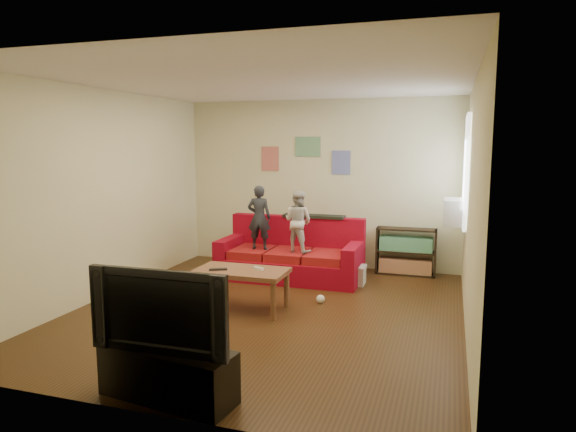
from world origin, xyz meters
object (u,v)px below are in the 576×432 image
(coffee_table, at_px, (241,275))
(file_box, at_px, (352,274))
(child_b, at_px, (298,221))
(sofa, at_px, (292,257))
(bookshelf, at_px, (406,254))
(television, at_px, (165,308))
(tv_stand, at_px, (168,374))
(child_a, at_px, (259,217))

(coffee_table, bearing_deg, file_box, 55.16)
(child_b, bearing_deg, file_box, -156.66)
(sofa, distance_m, bookshelf, 1.77)
(child_b, bearing_deg, sofa, -31.96)
(child_b, relative_size, file_box, 2.27)
(television, bearing_deg, tv_stand, 0.00)
(sofa, xyz_separation_m, child_a, (-0.45, -0.17, 0.61))
(child_b, height_order, file_box, child_b)
(child_b, height_order, coffee_table, child_b)
(coffee_table, xyz_separation_m, television, (0.31, -2.23, 0.32))
(sofa, distance_m, file_box, 0.95)
(bookshelf, bearing_deg, file_box, -130.89)
(child_a, height_order, child_b, child_a)
(child_b, relative_size, tv_stand, 0.81)
(child_a, height_order, file_box, child_a)
(file_box, bearing_deg, television, -101.36)
(child_a, bearing_deg, tv_stand, 91.93)
(sofa, xyz_separation_m, television, (0.17, -3.84, 0.44))
(bookshelf, bearing_deg, child_a, -157.00)
(coffee_table, bearing_deg, child_b, 78.95)
(child_a, bearing_deg, child_b, 172.25)
(child_b, distance_m, file_box, 1.09)
(child_b, relative_size, television, 0.79)
(tv_stand, relative_size, television, 0.97)
(sofa, bearing_deg, television, -87.40)
(child_a, distance_m, child_b, 0.60)
(sofa, xyz_separation_m, child_b, (0.15, -0.17, 0.58))
(file_box, bearing_deg, bookshelf, 49.11)
(bookshelf, relative_size, tv_stand, 0.81)
(bookshelf, xyz_separation_m, television, (-1.44, -4.55, 0.42))
(file_box, distance_m, television, 3.88)
(tv_stand, bearing_deg, child_a, 107.36)
(child_a, relative_size, tv_stand, 0.86)
(bookshelf, xyz_separation_m, file_box, (-0.69, -0.80, -0.18))
(file_box, bearing_deg, tv_stand, -101.36)
(television, bearing_deg, file_box, 78.04)
(tv_stand, height_order, television, television)
(sofa, xyz_separation_m, bookshelf, (1.62, 0.71, 0.01))
(coffee_table, relative_size, tv_stand, 0.99)
(coffee_table, bearing_deg, child_a, 102.42)
(bookshelf, bearing_deg, child_b, -149.13)
(child_a, relative_size, file_box, 2.41)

